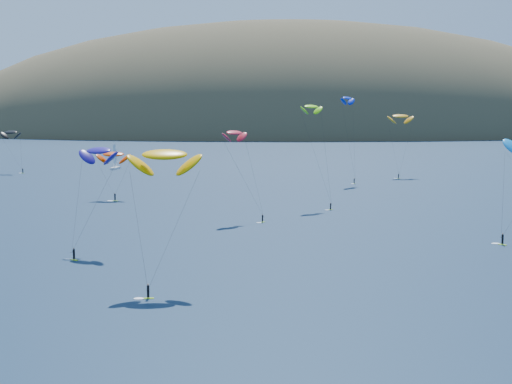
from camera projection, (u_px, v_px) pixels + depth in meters
name	position (u px, v px, depth m)	size (l,w,h in m)	color
island	(311.00, 145.00, 605.60)	(730.00, 300.00, 210.00)	#3D3526
sailboat	(115.00, 167.00, 265.70)	(8.44, 7.28, 10.38)	silver
kitesurfer_1	(113.00, 154.00, 182.74)	(8.42, 7.50, 13.73)	#92D517
kitesurfer_2	(165.00, 155.00, 95.69)	(9.78, 11.32, 20.19)	#92D517
kitesurfer_3	(311.00, 107.00, 169.39)	(7.94, 11.58, 25.33)	#92D517
kitesurfer_4	(347.00, 98.00, 219.10)	(6.66, 8.90, 27.92)	#92D517
kitesurfer_9	(234.00, 133.00, 149.78)	(9.80, 8.99, 20.07)	#92D517
kitesurfer_10	(99.00, 151.00, 118.75)	(8.46, 13.47, 18.74)	#92D517
kitesurfer_11	(400.00, 116.00, 239.41)	(9.25, 12.75, 22.57)	#92D517
kitesurfer_12	(11.00, 132.00, 251.54)	(10.06, 7.16, 16.53)	#92D517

